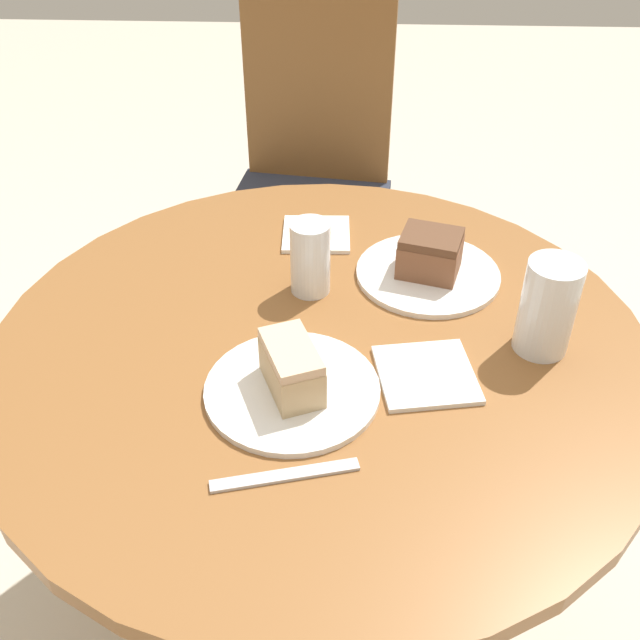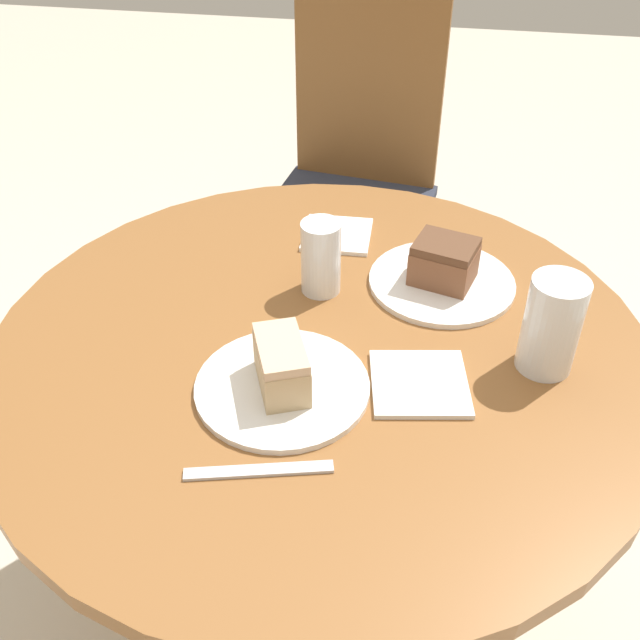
{
  "view_description": "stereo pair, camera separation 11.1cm",
  "coord_description": "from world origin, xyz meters",
  "px_view_note": "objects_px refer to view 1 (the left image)",
  "views": [
    {
      "loc": [
        0.04,
        -0.87,
        1.44
      ],
      "look_at": [
        0.0,
        0.0,
        0.75
      ],
      "focal_mm": 42.0,
      "sensor_mm": 36.0,
      "label": 1
    },
    {
      "loc": [
        0.15,
        -0.86,
        1.44
      ],
      "look_at": [
        0.0,
        0.0,
        0.75
      ],
      "focal_mm": 42.0,
      "sensor_mm": 36.0,
      "label": 2
    }
  ],
  "objects_px": {
    "plate_far": "(428,274)",
    "cake_slice_far": "(430,253)",
    "glass_lemonade": "(310,261)",
    "glass_water": "(546,312)",
    "plate_near": "(292,390)",
    "cake_slice_near": "(291,368)",
    "chair": "(308,186)"
  },
  "relations": [
    {
      "from": "cake_slice_near",
      "to": "cake_slice_far",
      "type": "relative_size",
      "value": 1.08
    },
    {
      "from": "glass_water",
      "to": "cake_slice_far",
      "type": "bearing_deg",
      "value": 130.87
    },
    {
      "from": "cake_slice_near",
      "to": "glass_water",
      "type": "relative_size",
      "value": 0.85
    },
    {
      "from": "chair",
      "to": "cake_slice_far",
      "type": "distance_m",
      "value": 0.8
    },
    {
      "from": "plate_near",
      "to": "cake_slice_near",
      "type": "xyz_separation_m",
      "value": [
        0.0,
        0.0,
        0.04
      ]
    },
    {
      "from": "chair",
      "to": "glass_water",
      "type": "relative_size",
      "value": 6.58
    },
    {
      "from": "cake_slice_far",
      "to": "glass_water",
      "type": "relative_size",
      "value": 0.79
    },
    {
      "from": "glass_lemonade",
      "to": "glass_water",
      "type": "xyz_separation_m",
      "value": [
        0.35,
        -0.13,
        0.01
      ]
    },
    {
      "from": "plate_near",
      "to": "glass_water",
      "type": "xyz_separation_m",
      "value": [
        0.36,
        0.12,
        0.06
      ]
    },
    {
      "from": "cake_slice_far",
      "to": "glass_water",
      "type": "bearing_deg",
      "value": -49.13
    },
    {
      "from": "plate_far",
      "to": "glass_water",
      "type": "xyz_separation_m",
      "value": [
        0.15,
        -0.18,
        0.06
      ]
    },
    {
      "from": "chair",
      "to": "glass_lemonade",
      "type": "height_order",
      "value": "chair"
    },
    {
      "from": "plate_far",
      "to": "cake_slice_far",
      "type": "distance_m",
      "value": 0.04
    },
    {
      "from": "glass_lemonade",
      "to": "glass_water",
      "type": "distance_m",
      "value": 0.37
    },
    {
      "from": "chair",
      "to": "cake_slice_far",
      "type": "bearing_deg",
      "value": -63.46
    },
    {
      "from": "cake_slice_near",
      "to": "cake_slice_far",
      "type": "xyz_separation_m",
      "value": [
        0.21,
        0.29,
        -0.0
      ]
    },
    {
      "from": "chair",
      "to": "plate_far",
      "type": "distance_m",
      "value": 0.79
    },
    {
      "from": "plate_near",
      "to": "glass_lemonade",
      "type": "height_order",
      "value": "glass_lemonade"
    },
    {
      "from": "cake_slice_near",
      "to": "glass_water",
      "type": "height_order",
      "value": "glass_water"
    },
    {
      "from": "plate_far",
      "to": "glass_lemonade",
      "type": "bearing_deg",
      "value": -166.64
    },
    {
      "from": "glass_water",
      "to": "plate_near",
      "type": "bearing_deg",
      "value": -162.19
    },
    {
      "from": "plate_near",
      "to": "cake_slice_far",
      "type": "relative_size",
      "value": 2.1
    },
    {
      "from": "chair",
      "to": "cake_slice_near",
      "type": "xyz_separation_m",
      "value": [
        0.03,
        -1.01,
        0.26
      ]
    },
    {
      "from": "chair",
      "to": "glass_water",
      "type": "height_order",
      "value": "chair"
    },
    {
      "from": "chair",
      "to": "cake_slice_near",
      "type": "height_order",
      "value": "chair"
    },
    {
      "from": "glass_water",
      "to": "plate_far",
      "type": "bearing_deg",
      "value": 130.87
    },
    {
      "from": "cake_slice_far",
      "to": "glass_lemonade",
      "type": "distance_m",
      "value": 0.2
    },
    {
      "from": "cake_slice_far",
      "to": "glass_lemonade",
      "type": "height_order",
      "value": "glass_lemonade"
    },
    {
      "from": "plate_far",
      "to": "cake_slice_near",
      "type": "xyz_separation_m",
      "value": [
        -0.21,
        -0.29,
        0.04
      ]
    },
    {
      "from": "glass_lemonade",
      "to": "glass_water",
      "type": "bearing_deg",
      "value": -20.47
    },
    {
      "from": "cake_slice_far",
      "to": "chair",
      "type": "bearing_deg",
      "value": 108.76
    },
    {
      "from": "chair",
      "to": "plate_near",
      "type": "bearing_deg",
      "value": -80.27
    }
  ]
}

